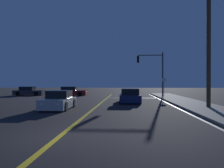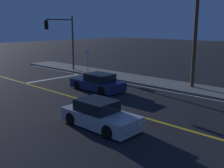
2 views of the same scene
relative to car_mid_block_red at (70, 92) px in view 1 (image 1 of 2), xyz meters
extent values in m
plane|color=black|center=(5.99, -26.12, -0.58)|extent=(160.00, 160.00, 0.00)
cube|color=slate|center=(14.07, -14.93, -0.51)|extent=(3.20, 40.25, 0.15)
cube|color=gold|center=(5.99, -14.93, -0.58)|extent=(0.20, 38.02, 0.01)
cube|color=silver|center=(12.22, -14.93, -0.58)|extent=(0.16, 38.02, 0.01)
cube|color=silver|center=(9.23, -5.25, -0.58)|extent=(6.48, 0.50, 0.01)
cube|color=maroon|center=(0.07, 0.00, -0.14)|extent=(4.71, 1.81, 0.68)
cube|color=black|center=(-0.21, 0.00, 0.46)|extent=(2.18, 1.52, 0.60)
cylinder|color=black|center=(1.50, 0.83, -0.26)|extent=(0.64, 0.23, 0.64)
cylinder|color=black|center=(1.53, -0.77, -0.26)|extent=(0.64, 0.23, 0.64)
cylinder|color=black|center=(-1.40, 0.77, -0.26)|extent=(0.64, 0.23, 0.64)
cylinder|color=black|center=(-1.37, -0.83, -0.26)|extent=(0.64, 0.23, 0.64)
sphere|color=#FFF4CC|center=(2.34, 0.58, -0.06)|extent=(0.18, 0.18, 0.18)
sphere|color=#FFF4CC|center=(2.36, -0.49, -0.06)|extent=(0.18, 0.18, 0.18)
sphere|color=red|center=(-2.23, 0.49, -0.06)|extent=(0.14, 0.14, 0.14)
sphere|color=red|center=(-2.21, -0.57, -0.06)|extent=(0.14, 0.14, 0.14)
cube|color=#B2B5BA|center=(3.42, -17.50, -0.14)|extent=(1.83, 4.22, 0.68)
cube|color=black|center=(3.42, -17.25, 0.46)|extent=(1.55, 1.95, 0.60)
cylinder|color=black|center=(4.26, -18.79, -0.26)|extent=(0.23, 0.64, 0.64)
cylinder|color=black|center=(2.62, -18.82, -0.26)|extent=(0.23, 0.64, 0.64)
cylinder|color=black|center=(4.22, -16.19, -0.26)|extent=(0.23, 0.64, 0.64)
cylinder|color=black|center=(2.58, -16.21, -0.26)|extent=(0.23, 0.64, 0.64)
sphere|color=#FFF4CC|center=(4.00, -19.53, -0.06)|extent=(0.18, 0.18, 0.18)
sphere|color=#FFF4CC|center=(2.90, -19.55, -0.06)|extent=(0.18, 0.18, 0.18)
sphere|color=red|center=(3.93, -15.45, -0.06)|extent=(0.14, 0.14, 0.14)
sphere|color=red|center=(2.84, -15.46, -0.06)|extent=(0.14, 0.14, 0.14)
cube|color=navy|center=(8.72, -11.68, -0.14)|extent=(2.01, 4.50, 0.68)
cube|color=black|center=(8.72, -11.95, 0.46)|extent=(1.68, 2.09, 0.60)
cylinder|color=black|center=(7.79, -10.33, -0.26)|extent=(0.24, 0.65, 0.64)
cylinder|color=black|center=(9.57, -10.28, -0.26)|extent=(0.24, 0.65, 0.64)
cylinder|color=black|center=(7.87, -13.09, -0.26)|extent=(0.24, 0.65, 0.64)
cylinder|color=black|center=(9.64, -13.04, -0.26)|extent=(0.24, 0.65, 0.64)
sphere|color=#FFF4CC|center=(8.07, -9.54, -0.06)|extent=(0.18, 0.18, 0.18)
sphere|color=#FFF4CC|center=(9.25, -9.51, -0.06)|extent=(0.18, 0.18, 0.18)
sphere|color=red|center=(8.19, -13.87, -0.06)|extent=(0.14, 0.14, 0.14)
sphere|color=red|center=(9.36, -13.84, -0.06)|extent=(0.14, 0.14, 0.14)
cube|color=#2D2D33|center=(-6.37, 0.02, -0.14)|extent=(4.47, 2.00, 0.68)
cube|color=black|center=(-6.64, 0.01, 0.46)|extent=(2.08, 1.66, 0.60)
cylinder|color=black|center=(-5.04, 0.93, -0.26)|extent=(0.65, 0.24, 0.64)
cylinder|color=black|center=(-4.98, -0.79, -0.26)|extent=(0.65, 0.24, 0.64)
cylinder|color=black|center=(-7.77, 0.83, -0.26)|extent=(0.65, 0.24, 0.64)
cylinder|color=black|center=(-7.71, -0.89, -0.26)|extent=(0.65, 0.24, 0.64)
sphere|color=#FFF4CC|center=(-4.25, 0.67, -0.06)|extent=(0.18, 0.18, 0.18)
sphere|color=#FFF4CC|center=(-4.21, -0.47, -0.06)|extent=(0.18, 0.18, 0.18)
sphere|color=red|center=(-8.55, 0.51, -0.06)|extent=(0.14, 0.14, 0.14)
sphere|color=red|center=(-8.51, -0.63, -0.06)|extent=(0.14, 0.14, 0.14)
cylinder|color=#38383D|center=(13.27, -2.95, 2.43)|extent=(0.18, 0.18, 6.03)
cylinder|color=#38383D|center=(11.62, -2.95, 5.05)|extent=(3.29, 0.12, 0.12)
cube|color=black|center=(9.98, -2.95, 4.50)|extent=(0.28, 0.28, 0.90)
sphere|color=red|center=(9.98, -2.95, 4.77)|extent=(0.22, 0.22, 0.22)
sphere|color=#4C2D05|center=(9.98, -2.95, 4.50)|extent=(0.22, 0.22, 0.22)
sphere|color=#0A3814|center=(9.98, -2.95, 4.23)|extent=(0.22, 0.22, 0.22)
cylinder|color=#4C3823|center=(14.37, -16.86, 4.85)|extent=(0.30, 0.30, 10.86)
cylinder|color=slate|center=(12.97, -5.75, 0.67)|extent=(0.06, 0.06, 2.50)
cube|color=white|center=(12.97, -5.75, 1.67)|extent=(0.56, 0.13, 0.40)
camera|label=1|loc=(8.33, -33.93, 1.32)|focal=36.66mm
camera|label=2|loc=(-5.37, -26.65, 4.37)|focal=42.71mm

